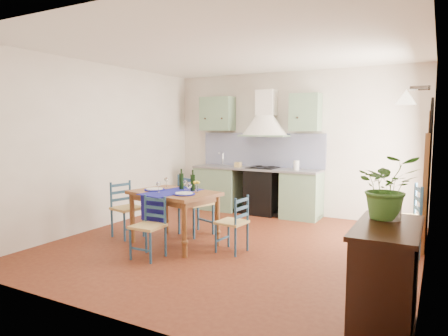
{
  "coord_description": "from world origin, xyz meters",
  "views": [
    {
      "loc": [
        2.6,
        -5.06,
        1.74
      ],
      "look_at": [
        -0.3,
        0.3,
        1.1
      ],
      "focal_mm": 32.0,
      "sensor_mm": 36.0,
      "label": 1
    }
  ],
  "objects": [
    {
      "name": "chair_right",
      "position": [
        0.15,
        -0.26,
        0.41
      ],
      "size": [
        0.4,
        0.4,
        0.79
      ],
      "color": "navy",
      "rests_on": "ground"
    },
    {
      "name": "sideboard",
      "position": [
        2.26,
        -1.61,
        0.51
      ],
      "size": [
        0.5,
        1.05,
        0.94
      ],
      "color": "black",
      "rests_on": "ground"
    },
    {
      "name": "chair_left",
      "position": [
        -1.7,
        -0.36,
        0.45
      ],
      "size": [
        0.49,
        0.49,
        0.87
      ],
      "color": "navy",
      "rests_on": "ground"
    },
    {
      "name": "ceiling",
      "position": [
        0.0,
        0.0,
        2.8
      ],
      "size": [
        5.0,
        5.0,
        0.01
      ],
      "primitive_type": "cube",
      "color": "silver",
      "rests_on": "back_wall"
    },
    {
      "name": "chair_near",
      "position": [
        -0.72,
        -1.0,
        0.42
      ],
      "size": [
        0.39,
        0.39,
        0.81
      ],
      "color": "navy",
      "rests_on": "ground"
    },
    {
      "name": "back_wall",
      "position": [
        -0.47,
        2.29,
        1.05
      ],
      "size": [
        5.0,
        0.96,
        2.8
      ],
      "color": "silver",
      "rests_on": "ground"
    },
    {
      "name": "dining_table",
      "position": [
        -0.79,
        -0.34,
        0.7
      ],
      "size": [
        1.37,
        1.07,
        1.1
      ],
      "color": "brown",
      "rests_on": "ground"
    },
    {
      "name": "left_wall",
      "position": [
        -2.5,
        0.0,
        1.4
      ],
      "size": [
        0.04,
        5.0,
        2.8
      ],
      "primitive_type": "cube",
      "color": "silver",
      "rests_on": "ground"
    },
    {
      "name": "chair_far",
      "position": [
        -0.81,
        0.24,
        0.5
      ],
      "size": [
        0.58,
        0.58,
        0.97
      ],
      "color": "navy",
      "rests_on": "ground"
    },
    {
      "name": "potted_plant",
      "position": [
        2.23,
        -1.38,
        1.22
      ],
      "size": [
        0.6,
        0.56,
        0.57
      ],
      "primitive_type": "imported",
      "rotation": [
        0.0,
        0.0,
        0.26
      ],
      "color": "#41752D",
      "rests_on": "sideboard"
    },
    {
      "name": "right_wall",
      "position": [
        2.5,
        0.28,
        1.34
      ],
      "size": [
        0.26,
        5.0,
        2.8
      ],
      "color": "silver",
      "rests_on": "ground"
    },
    {
      "name": "chair_spare",
      "position": [
        2.23,
        0.74,
        0.5
      ],
      "size": [
        0.54,
        0.54,
        0.97
      ],
      "color": "navy",
      "rests_on": "ground"
    },
    {
      "name": "floor",
      "position": [
        0.0,
        0.0,
        0.0
      ],
      "size": [
        5.0,
        5.0,
        0.0
      ],
      "primitive_type": "plane",
      "color": "#4C1C10",
      "rests_on": "ground"
    }
  ]
}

